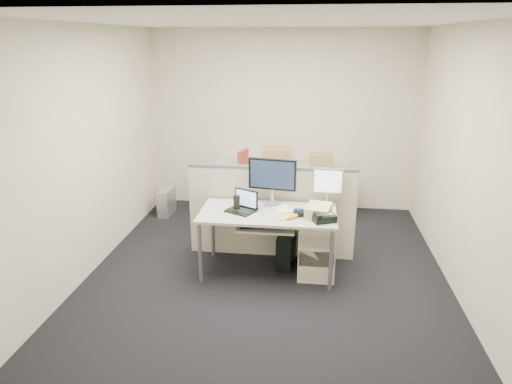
# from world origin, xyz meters

# --- Properties ---
(floor) EXTENTS (4.00, 4.50, 0.01)m
(floor) POSITION_xyz_m (0.00, 0.00, -0.01)
(floor) COLOR black
(floor) RESTS_ON ground
(ceiling) EXTENTS (4.00, 4.50, 0.01)m
(ceiling) POSITION_xyz_m (0.00, 0.00, 2.70)
(ceiling) COLOR white
(ceiling) RESTS_ON ground
(wall_back) EXTENTS (4.00, 0.02, 2.70)m
(wall_back) POSITION_xyz_m (0.00, 2.25, 1.35)
(wall_back) COLOR beige
(wall_back) RESTS_ON ground
(wall_front) EXTENTS (4.00, 0.02, 2.70)m
(wall_front) POSITION_xyz_m (0.00, -2.25, 1.35)
(wall_front) COLOR beige
(wall_front) RESTS_ON ground
(wall_left) EXTENTS (0.02, 4.50, 2.70)m
(wall_left) POSITION_xyz_m (-2.00, 0.00, 1.35)
(wall_left) COLOR beige
(wall_left) RESTS_ON ground
(wall_right) EXTENTS (0.02, 4.50, 2.70)m
(wall_right) POSITION_xyz_m (2.00, 0.00, 1.35)
(wall_right) COLOR beige
(wall_right) RESTS_ON ground
(desk) EXTENTS (1.50, 0.75, 0.73)m
(desk) POSITION_xyz_m (0.00, 0.00, 0.66)
(desk) COLOR #B3AFA8
(desk) RESTS_ON floor
(keyboard_tray) EXTENTS (0.62, 0.32, 0.02)m
(keyboard_tray) POSITION_xyz_m (0.00, -0.18, 0.62)
(keyboard_tray) COLOR #B3AFA8
(keyboard_tray) RESTS_ON desk
(drawer_pedestal) EXTENTS (0.40, 0.55, 0.65)m
(drawer_pedestal) POSITION_xyz_m (0.55, 0.05, 0.33)
(drawer_pedestal) COLOR beige
(drawer_pedestal) RESTS_ON floor
(cubicle_partition) EXTENTS (2.00, 0.06, 1.10)m
(cubicle_partition) POSITION_xyz_m (0.00, 0.45, 0.55)
(cubicle_partition) COLOR beige
(cubicle_partition) RESTS_ON floor
(back_counter) EXTENTS (2.00, 0.60, 0.72)m
(back_counter) POSITION_xyz_m (0.00, 1.93, 0.36)
(back_counter) COLOR beige
(back_counter) RESTS_ON floor
(monitor_main) EXTENTS (0.57, 0.29, 0.55)m
(monitor_main) POSITION_xyz_m (0.02, 0.24, 1.00)
(monitor_main) COLOR black
(monitor_main) RESTS_ON desk
(monitor_small) EXTENTS (0.36, 0.19, 0.42)m
(monitor_small) POSITION_xyz_m (0.65, 0.32, 0.94)
(monitor_small) COLOR #B7B7BC
(monitor_small) RESTS_ON desk
(laptop) EXTENTS (0.37, 0.34, 0.23)m
(laptop) POSITION_xyz_m (-0.30, -0.02, 0.84)
(laptop) COLOR black
(laptop) RESTS_ON desk
(trackball) EXTENTS (0.14, 0.14, 0.05)m
(trackball) POSITION_xyz_m (0.35, -0.05, 0.76)
(trackball) COLOR black
(trackball) RESTS_ON desk
(desk_phone) EXTENTS (0.29, 0.26, 0.07)m
(desk_phone) POSITION_xyz_m (0.60, -0.18, 0.77)
(desk_phone) COLOR black
(desk_phone) RESTS_ON desk
(paper_stack) EXTENTS (0.28, 0.31, 0.01)m
(paper_stack) POSITION_xyz_m (0.15, 0.12, 0.74)
(paper_stack) COLOR white
(paper_stack) RESTS_ON desk
(sticky_pad) EXTENTS (0.11, 0.11, 0.01)m
(sticky_pad) POSITION_xyz_m (0.18, -0.18, 0.74)
(sticky_pad) COLOR gold
(sticky_pad) RESTS_ON desk
(travel_mug) EXTENTS (0.07, 0.07, 0.16)m
(travel_mug) POSITION_xyz_m (-0.35, 0.02, 0.81)
(travel_mug) COLOR black
(travel_mug) RESTS_ON desk
(banana) EXTENTS (0.17, 0.18, 0.04)m
(banana) POSITION_xyz_m (0.28, -0.15, 0.75)
(banana) COLOR gold
(banana) RESTS_ON desk
(cellphone) EXTENTS (0.08, 0.11, 0.01)m
(cellphone) POSITION_xyz_m (-0.15, 0.05, 0.74)
(cellphone) COLOR black
(cellphone) RESTS_ON desk
(manila_folders) EXTENTS (0.31, 0.36, 0.12)m
(manila_folders) POSITION_xyz_m (0.55, -0.05, 0.79)
(manila_folders) COLOR tan
(manila_folders) RESTS_ON desk
(keyboard) EXTENTS (0.51, 0.28, 0.03)m
(keyboard) POSITION_xyz_m (-0.05, -0.14, 0.64)
(keyboard) COLOR black
(keyboard) RESTS_ON keyboard_tray
(pc_tower_desk) EXTENTS (0.21, 0.44, 0.40)m
(pc_tower_desk) POSITION_xyz_m (0.20, 0.20, 0.20)
(pc_tower_desk) COLOR black
(pc_tower_desk) RESTS_ON floor
(pc_tower_spare_dark) EXTENTS (0.30, 0.51, 0.44)m
(pc_tower_spare_dark) POSITION_xyz_m (-1.05, 1.67, 0.22)
(pc_tower_spare_dark) COLOR black
(pc_tower_spare_dark) RESTS_ON floor
(pc_tower_spare_silver) EXTENTS (0.18, 0.42, 0.39)m
(pc_tower_spare_silver) POSITION_xyz_m (-1.70, 1.63, 0.20)
(pc_tower_spare_silver) COLOR #B7B7BC
(pc_tower_spare_silver) RESTS_ON floor
(cardboard_box_left) EXTENTS (0.43, 0.33, 0.31)m
(cardboard_box_left) POSITION_xyz_m (-0.05, 1.81, 0.88)
(cardboard_box_left) COLOR tan
(cardboard_box_left) RESTS_ON back_counter
(cardboard_box_right) EXTENTS (0.35, 0.27, 0.25)m
(cardboard_box_right) POSITION_xyz_m (0.60, 1.81, 0.84)
(cardboard_box_right) COLOR tan
(cardboard_box_right) RESTS_ON back_counter
(red_binder) EXTENTS (0.13, 0.29, 0.27)m
(red_binder) POSITION_xyz_m (-0.55, 1.83, 0.85)
(red_binder) COLOR #A53B28
(red_binder) RESTS_ON back_counter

